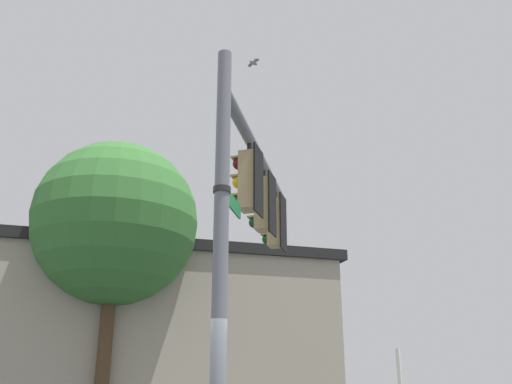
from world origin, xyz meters
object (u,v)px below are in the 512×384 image
object	(u,v)px
traffic_light_mid_inner	(263,204)
traffic_light_mid_outer	(275,223)
bird_flying	(254,63)
traffic_light_nearest_pole	(248,181)
street_name_sign	(228,198)

from	to	relation	value
traffic_light_mid_inner	traffic_light_mid_outer	bearing A→B (deg)	4.24
bird_flying	traffic_light_nearest_pole	bearing A→B (deg)	-174.46
traffic_light_mid_outer	bird_flying	distance (m)	3.42
traffic_light_mid_inner	traffic_light_mid_outer	size ratio (longest dim) A/B	1.00
street_name_sign	bird_flying	xyz separation A→B (m)	(1.87, 0.17, 3.45)
traffic_light_nearest_pole	street_name_sign	bearing A→B (deg)	-174.91
traffic_light_mid_outer	bird_flying	bearing A→B (deg)	-176.06
traffic_light_mid_outer	street_name_sign	distance (m)	4.08
traffic_light_mid_inner	traffic_light_mid_outer	world-z (taller)	same
traffic_light_mid_inner	bird_flying	world-z (taller)	bird_flying
traffic_light_nearest_pole	bird_flying	distance (m)	2.72
traffic_light_nearest_pole	street_name_sign	distance (m)	1.58
traffic_light_mid_outer	street_name_sign	xyz separation A→B (m)	(-3.99, -0.32, -0.77)
traffic_light_mid_outer	bird_flying	size ratio (longest dim) A/B	4.88
bird_flying	street_name_sign	bearing A→B (deg)	-174.79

